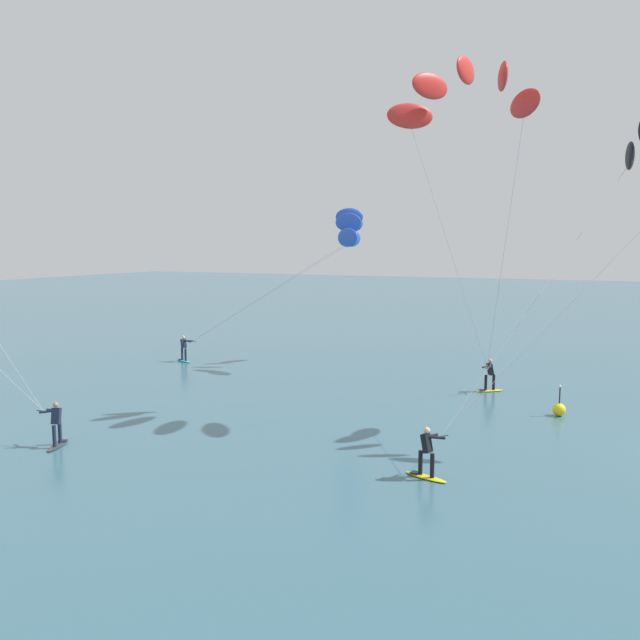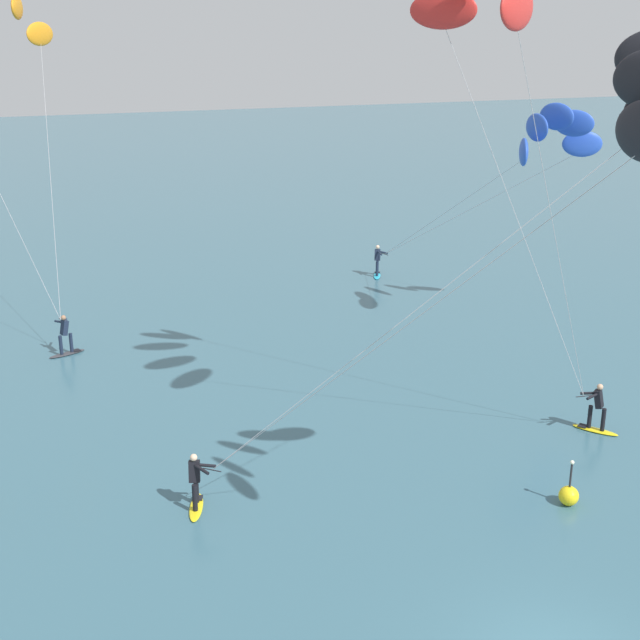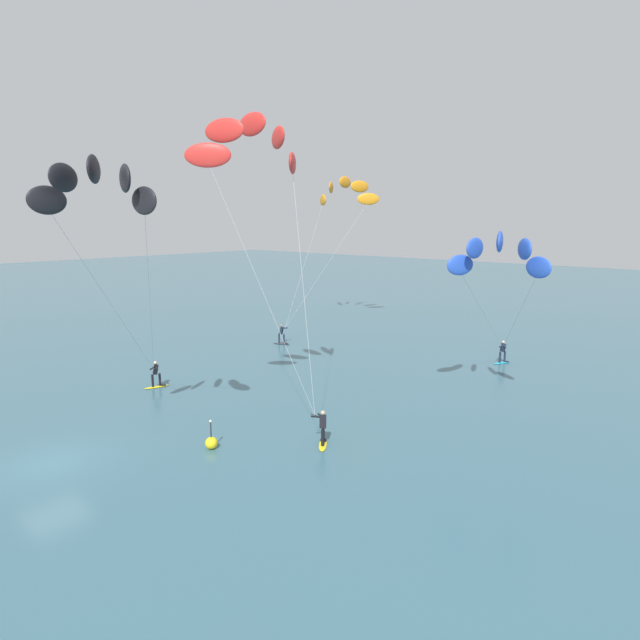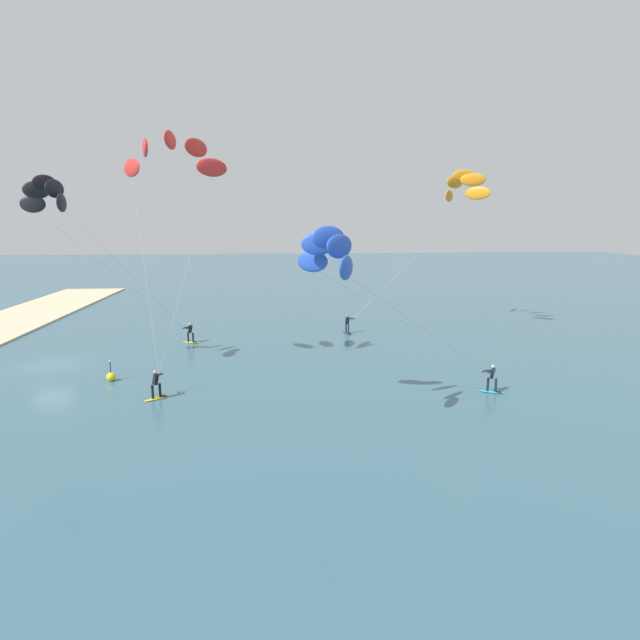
{
  "view_description": "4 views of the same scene",
  "coord_description": "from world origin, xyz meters",
  "views": [
    {
      "loc": [
        -25.4,
        3.62,
        7.46
      ],
      "look_at": [
        2.05,
        15.96,
        3.92
      ],
      "focal_mm": 36.23,
      "sensor_mm": 36.0,
      "label": 1
    },
    {
      "loc": [
        -9.73,
        -12.2,
        12.77
      ],
      "look_at": [
        0.12,
        14.99,
        2.78
      ],
      "focal_mm": 48.76,
      "sensor_mm": 36.0,
      "label": 2
    },
    {
      "loc": [
        22.33,
        -8.28,
        10.14
      ],
      "look_at": [
        -0.91,
        18.52,
        3.46
      ],
      "focal_mm": 29.55,
      "sensor_mm": 36.0,
      "label": 3
    },
    {
      "loc": [
        35.29,
        15.78,
        9.9
      ],
      "look_at": [
        2.11,
        18.69,
        3.31
      ],
      "focal_mm": 28.29,
      "sensor_mm": 36.0,
      "label": 4
    }
  ],
  "objects": [
    {
      "name": "kitesurfer_nearshore",
      "position": [
        1.78,
        2.1,
        11.0
      ],
      "size": [
        10.31,
        9.83,
        12.64
      ],
      "color": "yellow",
      "rests_on": "ground"
    },
    {
      "name": "kitesurfer_downwind",
      "position": [
        11.35,
        18.68,
        8.13
      ],
      "size": [
        6.48,
        12.19,
        9.66
      ],
      "color": "#23ADD1",
      "rests_on": "ground"
    },
    {
      "name": "marker_buoy",
      "position": [
        3.99,
        5.37,
        0.3
      ],
      "size": [
        0.56,
        0.56,
        1.38
      ],
      "color": "yellow",
      "rests_on": "ground"
    }
  ]
}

